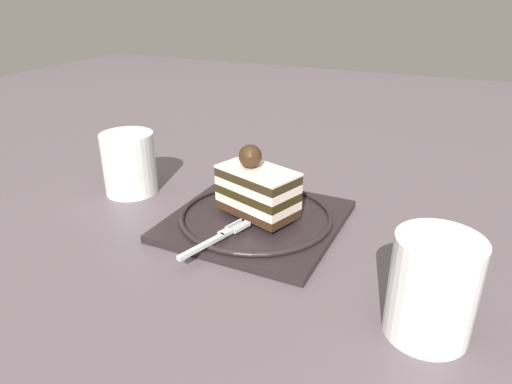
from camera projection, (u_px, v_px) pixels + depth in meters
The scene contains 6 objects.
ground_plane at pixel (246, 226), 0.61m from camera, with size 2.40×2.40×0.00m, color #564B52.
dessert_plate at pixel (256, 219), 0.61m from camera, with size 0.22×0.22×0.02m.
cake_slice at pixel (257, 189), 0.59m from camera, with size 0.12×0.09×0.09m.
fork at pixel (217, 238), 0.54m from camera, with size 0.04×0.11×0.00m.
drink_glass_near at pixel (130, 166), 0.69m from camera, with size 0.08×0.08×0.09m.
drink_glass_far at pixel (431, 293), 0.41m from camera, with size 0.08×0.08×0.10m.
Camera 1 is at (-0.23, 0.48, 0.29)m, focal length 32.51 mm.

